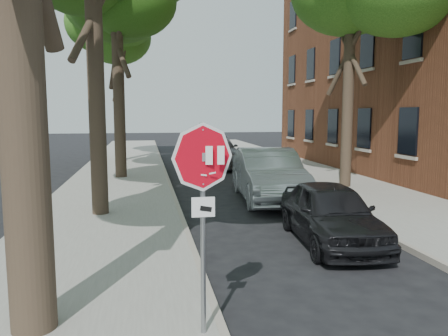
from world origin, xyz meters
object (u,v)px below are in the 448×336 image
object	(u,v)px
car_b	(268,175)
car_c	(214,151)
stop_sign	(203,188)
tree_far	(118,36)
car_a	(331,213)

from	to	relation	value
car_b	car_c	distance (m)	9.39
stop_sign	car_c	world-z (taller)	stop_sign
car_b	tree_far	bearing A→B (deg)	117.53
car_b	car_c	xyz separation A→B (m)	(-0.28, 9.38, -0.01)
stop_sign	car_b	distance (m)	9.19
car_a	car_c	world-z (taller)	car_c
car_c	car_b	bearing A→B (deg)	-86.15
tree_far	car_c	bearing A→B (deg)	-32.86
car_a	car_b	size ratio (longest dim) A/B	0.77
tree_far	stop_sign	bearing A→B (deg)	-84.54
tree_far	car_c	size ratio (longest dim) A/B	1.62
car_a	car_b	world-z (taller)	car_b
stop_sign	car_c	size ratio (longest dim) A/B	0.45
car_b	car_c	world-z (taller)	car_b
tree_far	car_b	distance (m)	15.09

